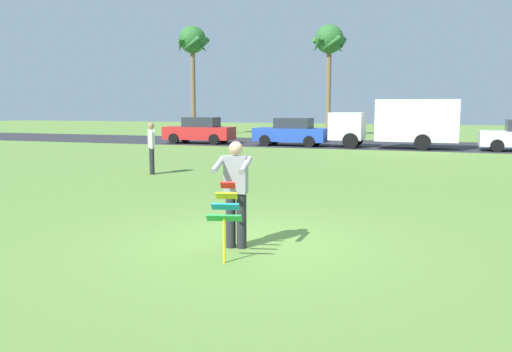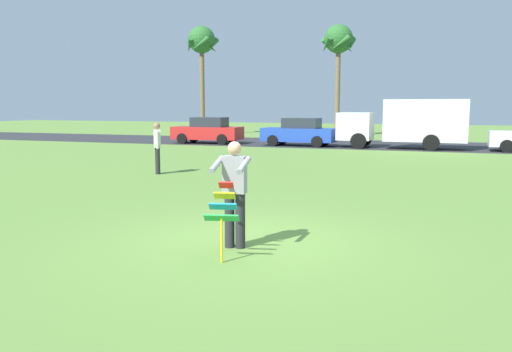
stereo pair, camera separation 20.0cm
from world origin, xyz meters
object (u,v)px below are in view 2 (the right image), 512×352
(parked_car_blue, at_px, (300,132))
(parked_truck_white_box, at_px, (409,122))
(kite_held, at_px, (223,209))
(parked_car_red, at_px, (208,131))
(palm_tree_right_near, at_px, (338,44))
(person_kite_flyer, at_px, (234,190))
(palm_tree_left_near, at_px, (202,44))
(person_walker_near, at_px, (157,146))

(parked_car_blue, distance_m, parked_truck_white_box, 6.08)
(kite_held, distance_m, parked_car_red, 24.67)
(parked_car_red, relative_size, parked_car_blue, 1.00)
(parked_car_red, xyz_separation_m, palm_tree_right_near, (5.95, 9.99, 6.05))
(person_kite_flyer, xyz_separation_m, palm_tree_right_near, (-4.66, 31.56, 5.87))
(kite_held, height_order, palm_tree_left_near, palm_tree_left_near)
(kite_held, xyz_separation_m, parked_car_blue, (-4.90, 22.22, 0.00))
(kite_held, relative_size, parked_car_red, 0.27)
(palm_tree_left_near, xyz_separation_m, palm_tree_right_near, (10.54, 1.16, -0.22))
(parked_car_red, relative_size, palm_tree_right_near, 0.52)
(parked_car_red, bearing_deg, palm_tree_left_near, 117.45)
(palm_tree_left_near, bearing_deg, palm_tree_right_near, 6.28)
(kite_held, relative_size, parked_truck_white_box, 0.17)
(person_kite_flyer, relative_size, kite_held, 1.51)
(palm_tree_left_near, bearing_deg, person_kite_flyer, -63.44)
(kite_held, bearing_deg, parked_car_red, 115.70)
(parked_truck_white_box, relative_size, palm_tree_right_near, 0.82)
(palm_tree_left_near, bearing_deg, person_walker_near, -67.88)
(palm_tree_left_near, bearing_deg, parked_car_red, -62.55)
(parked_car_red, distance_m, parked_car_blue, 5.80)
(parked_truck_white_box, bearing_deg, parked_car_red, 180.00)
(person_kite_flyer, bearing_deg, parked_truck_white_box, 86.72)
(person_kite_flyer, height_order, kite_held, person_kite_flyer)
(person_kite_flyer, relative_size, parked_truck_white_box, 0.26)
(palm_tree_right_near, bearing_deg, parked_truck_white_box, -59.46)
(kite_held, distance_m, palm_tree_right_near, 33.12)
(person_kite_flyer, distance_m, palm_tree_right_near, 32.44)
(person_walker_near, bearing_deg, palm_tree_right_near, 86.74)
(parked_car_red, bearing_deg, parked_car_blue, -0.02)
(parked_car_red, relative_size, parked_truck_white_box, 0.63)
(parked_car_red, bearing_deg, kite_held, -64.30)
(parked_car_blue, height_order, person_walker_near, person_walker_near)
(palm_tree_left_near, height_order, person_walker_near, palm_tree_left_near)
(parked_truck_white_box, xyz_separation_m, person_walker_near, (-7.25, -13.77, -0.48))
(kite_held, height_order, palm_tree_right_near, palm_tree_right_near)
(person_walker_near, bearing_deg, parked_car_blue, 85.02)
(person_kite_flyer, height_order, parked_truck_white_box, parked_truck_white_box)
(parked_car_blue, height_order, palm_tree_right_near, palm_tree_right_near)
(person_walker_near, bearing_deg, kite_held, -54.21)
(parked_truck_white_box, height_order, palm_tree_left_near, palm_tree_left_near)
(person_kite_flyer, bearing_deg, palm_tree_right_near, 98.40)
(palm_tree_left_near, relative_size, palm_tree_right_near, 1.03)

